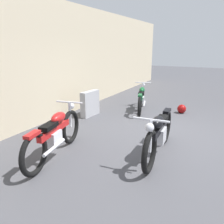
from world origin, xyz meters
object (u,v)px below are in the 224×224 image
at_px(motorcycle_green, 141,98).
at_px(motorcycle_red, 55,134).
at_px(helmet, 182,109).
at_px(motorcycle_black, 159,133).
at_px(stone_marker, 90,104).

distance_m(motorcycle_green, motorcycle_red, 3.95).
bearing_deg(helmet, motorcycle_green, 103.64).
bearing_deg(motorcycle_green, motorcycle_red, 159.14).
xyz_separation_m(helmet, motorcycle_black, (-3.30, -0.17, 0.33)).
relative_size(stone_marker, helmet, 2.76).
xyz_separation_m(motorcycle_green, motorcycle_black, (-2.99, -1.46, 0.05)).
distance_m(stone_marker, motorcycle_black, 3.17).
xyz_separation_m(stone_marker, motorcycle_red, (-2.64, -0.89, 0.07)).
bearing_deg(motorcycle_black, helmet, 179.64).
xyz_separation_m(motorcycle_black, motorcycle_red, (-0.95, 1.79, -0.01)).
xyz_separation_m(stone_marker, motorcycle_black, (-1.69, -2.68, 0.08)).
bearing_deg(motorcycle_green, motorcycle_black, -170.07).
bearing_deg(motorcycle_black, motorcycle_green, -157.37).
distance_m(motorcycle_green, motorcycle_black, 3.33).
height_order(stone_marker, motorcycle_green, motorcycle_green).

